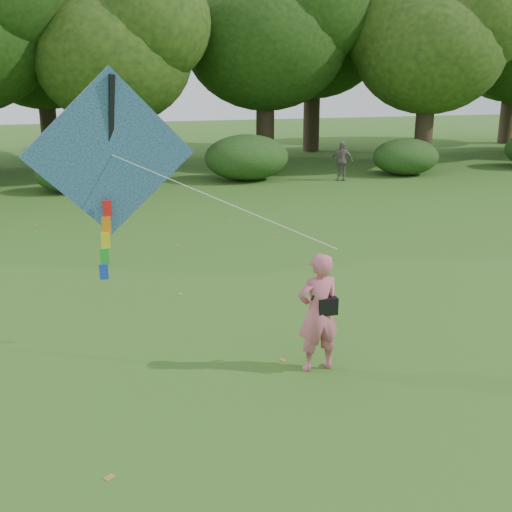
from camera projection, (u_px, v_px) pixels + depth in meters
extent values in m
plane|color=#265114|center=(361.00, 387.00, 9.28)|extent=(100.00, 100.00, 0.00)
imported|color=#C95F74|center=(318.00, 313.00, 9.60)|extent=(0.71, 0.50, 1.84)
imported|color=slate|center=(341.00, 161.00, 26.36)|extent=(1.01, 0.73, 1.59)
cube|color=black|center=(327.00, 306.00, 9.57)|extent=(0.30, 0.20, 0.26)
cylinder|color=black|center=(320.00, 284.00, 9.43)|extent=(0.33, 0.14, 0.47)
cube|color=#23559B|center=(110.00, 154.00, 9.85)|extent=(2.65, 0.48, 2.63)
cube|color=black|center=(110.00, 154.00, 9.88)|extent=(0.25, 0.64, 2.38)
cylinder|color=white|center=(221.00, 200.00, 9.60)|extent=(3.07, 1.80, 1.27)
cube|color=red|center=(107.00, 208.00, 10.09)|extent=(0.14, 0.06, 0.26)
cube|color=orange|center=(106.00, 225.00, 10.15)|extent=(0.14, 0.06, 0.26)
cube|color=yellow|center=(106.00, 241.00, 10.22)|extent=(0.14, 0.06, 0.26)
cube|color=green|center=(105.00, 256.00, 10.28)|extent=(0.14, 0.06, 0.26)
cube|color=blue|center=(104.00, 272.00, 10.35)|extent=(0.14, 0.06, 0.26)
cylinder|color=#3A2D1E|center=(118.00, 140.00, 26.82)|extent=(0.80, 0.80, 3.15)
ellipsoid|color=#1E3F11|center=(113.00, 57.00, 25.88)|extent=(6.40, 6.40, 5.44)
cylinder|color=#3A2D1E|center=(265.00, 126.00, 30.40)|extent=(0.86, 0.86, 3.67)
ellipsoid|color=#1E3F11|center=(266.00, 39.00, 29.30)|extent=(7.60, 7.60, 6.46)
cylinder|color=#3A2D1E|center=(424.00, 130.00, 29.92)|extent=(0.83, 0.83, 3.43)
ellipsoid|color=#1E3F11|center=(430.00, 49.00, 28.92)|extent=(6.80, 6.80, 5.78)
cylinder|color=#3A2D1E|center=(49.00, 123.00, 32.93)|extent=(0.84, 0.84, 3.50)
ellipsoid|color=#1E3F11|center=(42.00, 48.00, 31.90)|extent=(7.00, 7.00, 5.95)
cylinder|color=#3A2D1E|center=(312.00, 114.00, 35.54)|extent=(0.90, 0.90, 4.02)
ellipsoid|color=#1E3F11|center=(313.00, 35.00, 34.37)|extent=(7.80, 7.80, 6.63)
cylinder|color=#3A2D1E|center=(507.00, 114.00, 39.41)|extent=(0.85, 0.85, 3.57)
ellipsoid|color=#264919|center=(70.00, 173.00, 23.86)|extent=(2.66, 2.09, 1.42)
ellipsoid|color=#264919|center=(247.00, 157.00, 26.34)|extent=(3.50, 2.75, 1.88)
ellipsoid|color=#264919|center=(406.00, 157.00, 27.72)|extent=(2.94, 2.31, 1.58)
cube|color=olive|center=(273.00, 238.00, 17.45)|extent=(0.14, 0.12, 0.01)
cube|color=olive|center=(178.00, 245.00, 16.75)|extent=(0.10, 0.13, 0.01)
cube|color=olive|center=(249.00, 216.00, 20.13)|extent=(0.14, 0.12, 0.01)
cube|color=olive|center=(230.00, 221.00, 19.43)|extent=(0.08, 0.12, 0.01)
cube|color=olive|center=(283.00, 360.00, 10.14)|extent=(0.12, 0.14, 0.01)
cube|color=olive|center=(181.00, 294.00, 13.12)|extent=(0.13, 0.14, 0.01)
cube|color=olive|center=(36.00, 224.00, 18.99)|extent=(0.14, 0.13, 0.01)
cube|color=olive|center=(109.00, 477.00, 7.22)|extent=(0.14, 0.13, 0.01)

